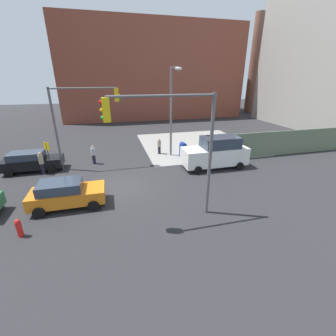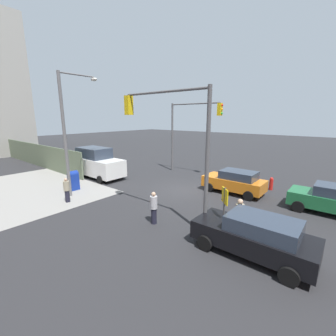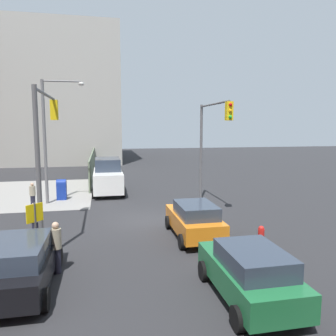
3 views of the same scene
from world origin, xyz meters
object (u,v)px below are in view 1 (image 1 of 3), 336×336
object	(u,v)px
traffic_signal_nw_corner	(80,112)
smokestack	(254,66)
van_white_delivery	(216,153)
mailbox_blue	(183,149)
traffic_signal_se_corner	(173,135)
sedan_orange	(66,193)
pedestrian_crossing	(42,163)
pedestrian_walking_north	(159,146)
street_lamp_corner	(172,107)
hatchback_black	(31,161)
fire_hydrant	(19,228)
pedestrian_waiting	(93,154)

from	to	relation	value
traffic_signal_nw_corner	smokestack	bearing A→B (deg)	38.65
van_white_delivery	mailbox_blue	bearing A→B (deg)	119.71
traffic_signal_se_corner	mailbox_blue	bearing A→B (deg)	68.66
sedan_orange	mailbox_blue	bearing A→B (deg)	36.07
traffic_signal_nw_corner	mailbox_blue	distance (m)	9.54
pedestrian_crossing	pedestrian_walking_north	distance (m)	10.36
traffic_signal_nw_corner	pedestrian_walking_north	distance (m)	7.97
traffic_signal_nw_corner	traffic_signal_se_corner	world-z (taller)	same
sedan_orange	pedestrian_crossing	distance (m)	6.21
van_white_delivery	smokestack	bearing A→B (deg)	52.87
smokestack	sedan_orange	distance (m)	46.34
sedan_orange	van_white_delivery	xyz separation A→B (m)	(11.21, 3.64, 0.44)
traffic_signal_nw_corner	van_white_delivery	distance (m)	11.38
smokestack	traffic_signal_nw_corner	world-z (taller)	smokestack
street_lamp_corner	sedan_orange	bearing A→B (deg)	-139.05
mailbox_blue	pedestrian_crossing	size ratio (longest dim) A/B	0.79
traffic_signal_nw_corner	traffic_signal_se_corner	distance (m)	10.30
hatchback_black	van_white_delivery	bearing A→B (deg)	-11.14
fire_hydrant	pedestrian_walking_north	bearing A→B (deg)	49.31
traffic_signal_nw_corner	pedestrian_walking_north	xyz separation A→B (m)	(6.71, 2.00, -3.81)
fire_hydrant	pedestrian_waiting	world-z (taller)	pedestrian_waiting
street_lamp_corner	traffic_signal_nw_corner	bearing A→B (deg)	-173.11
sedan_orange	pedestrian_walking_north	bearing A→B (deg)	48.46
pedestrian_walking_north	street_lamp_corner	bearing A→B (deg)	161.60
traffic_signal_se_corner	fire_hydrant	world-z (taller)	traffic_signal_se_corner
sedan_orange	street_lamp_corner	bearing A→B (deg)	40.95
sedan_orange	traffic_signal_nw_corner	bearing A→B (deg)	83.90
fire_hydrant	hatchback_black	bearing A→B (deg)	101.30
street_lamp_corner	hatchback_black	distance (m)	12.60
pedestrian_walking_north	sedan_orange	bearing A→B (deg)	77.31
street_lamp_corner	fire_hydrant	size ratio (longest dim) A/B	8.51
street_lamp_corner	mailbox_blue	distance (m)	4.09
pedestrian_crossing	smokestack	bearing A→B (deg)	137.67
smokestack	fire_hydrant	distance (m)	49.30
mailbox_blue	fire_hydrant	distance (m)	14.50
traffic_signal_nw_corner	pedestrian_crossing	xyz separation A→B (m)	(-3.29, -0.70, -3.67)
traffic_signal_se_corner	pedestrian_waiting	world-z (taller)	traffic_signal_se_corner
mailbox_blue	pedestrian_waiting	world-z (taller)	pedestrian_waiting
pedestrian_walking_north	pedestrian_crossing	bearing A→B (deg)	43.97
traffic_signal_se_corner	van_white_delivery	distance (m)	9.03
pedestrian_walking_north	traffic_signal_se_corner	bearing A→B (deg)	110.02
mailbox_blue	pedestrian_walking_north	xyz separation A→B (m)	(-2.00, 1.50, 0.05)
mailbox_blue	pedestrian_crossing	world-z (taller)	pedestrian_crossing
street_lamp_corner	pedestrian_walking_north	world-z (taller)	street_lamp_corner
traffic_signal_nw_corner	pedestrian_crossing	world-z (taller)	traffic_signal_nw_corner
traffic_signal_nw_corner	fire_hydrant	size ratio (longest dim) A/B	6.91
traffic_signal_nw_corner	pedestrian_waiting	distance (m)	3.85
hatchback_black	pedestrian_crossing	world-z (taller)	pedestrian_crossing
mailbox_blue	hatchback_black	world-z (taller)	hatchback_black
hatchback_black	pedestrian_waiting	size ratio (longest dim) A/B	2.69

